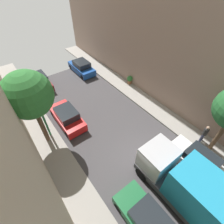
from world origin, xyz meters
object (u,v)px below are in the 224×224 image
(parked_car_left_3, at_px, (40,81))
(parked_car_right_2, at_px, (198,161))
(parked_car_left_1, at_px, (149,222))
(parked_car_left_2, at_px, (67,117))
(street_tree_0, at_px, (28,95))
(potted_plant_2, at_px, (13,93))
(potted_plant_3, at_px, (130,80))
(parked_car_right_3, at_px, (82,67))
(pedestrian, at_px, (205,133))
(delivery_truck, at_px, (193,192))
(lamp_post, at_px, (36,100))

(parked_car_left_3, distance_m, parked_car_right_2, 17.47)
(parked_car_left_1, relative_size, parked_car_left_2, 1.00)
(parked_car_left_3, bearing_deg, street_tree_0, -105.84)
(parked_car_left_2, relative_size, parked_car_left_3, 1.00)
(parked_car_left_2, xyz_separation_m, potted_plant_2, (-2.97, 6.91, -0.18))
(parked_car_left_1, height_order, parked_car_left_3, same)
(parked_car_left_1, height_order, parked_car_left_2, same)
(street_tree_0, relative_size, potted_plant_3, 6.32)
(parked_car_right_3, bearing_deg, pedestrian, -81.54)
(parked_car_left_3, bearing_deg, delivery_truck, -81.28)
(parked_car_left_3, bearing_deg, parked_car_left_2, -90.00)
(parked_car_left_2, bearing_deg, pedestrian, -47.90)
(parked_car_left_2, distance_m, parked_car_left_3, 7.08)
(parked_car_left_1, xyz_separation_m, pedestrian, (7.70, 1.44, 0.35))
(delivery_truck, distance_m, potted_plant_2, 18.38)
(delivery_truck, bearing_deg, pedestrian, 21.91)
(pedestrian, height_order, potted_plant_2, pedestrian)
(parked_car_left_2, distance_m, street_tree_0, 4.69)
(parked_car_left_3, relative_size, lamp_post, 0.71)
(parked_car_right_2, bearing_deg, parked_car_left_1, -175.46)
(parked_car_left_2, xyz_separation_m, parked_car_right_2, (5.40, -9.53, 0.00))
(parked_car_right_2, distance_m, lamp_post, 12.08)
(parked_car_left_3, xyz_separation_m, delivery_truck, (2.70, -17.61, 1.07))
(parked_car_right_2, relative_size, pedestrian, 2.44)
(parked_car_left_3, xyz_separation_m, street_tree_0, (-2.24, -7.90, 4.04))
(parked_car_left_1, xyz_separation_m, delivery_truck, (2.70, -0.57, 1.07))
(parked_car_left_1, bearing_deg, street_tree_0, 103.77)
(delivery_truck, xyz_separation_m, pedestrian, (5.00, 2.01, -0.71))
(potted_plant_2, bearing_deg, lamp_post, -81.75)
(parked_car_left_1, bearing_deg, parked_car_right_2, 4.54)
(lamp_post, bearing_deg, parked_car_left_1, -78.66)
(parked_car_right_2, distance_m, parked_car_right_3, 16.46)
(street_tree_0, distance_m, potted_plant_2, 8.83)
(parked_car_right_2, xyz_separation_m, lamp_post, (-7.30, 9.04, 3.30))
(lamp_post, bearing_deg, parked_car_right_2, -51.08)
(parked_car_left_3, bearing_deg, parked_car_right_2, -71.99)
(parked_car_right_3, bearing_deg, parked_car_left_1, -107.73)
(parked_car_right_3, relative_size, street_tree_0, 0.67)
(delivery_truck, xyz_separation_m, street_tree_0, (-4.94, 9.71, 2.97))
(parked_car_left_1, xyz_separation_m, street_tree_0, (-2.24, 9.14, 4.04))
(street_tree_0, height_order, lamp_post, street_tree_0)
(parked_car_left_2, xyz_separation_m, delivery_truck, (2.70, -10.53, 1.07))
(delivery_truck, height_order, pedestrian, delivery_truck)
(street_tree_0, bearing_deg, parked_car_left_2, 20.07)
(delivery_truck, bearing_deg, lamp_post, 114.61)
(pedestrian, relative_size, potted_plant_3, 1.74)
(pedestrian, height_order, potted_plant_3, pedestrian)
(parked_car_left_3, bearing_deg, potted_plant_2, -176.68)
(parked_car_left_2, distance_m, parked_car_right_3, 8.79)
(parked_car_right_3, distance_m, delivery_truck, 17.70)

